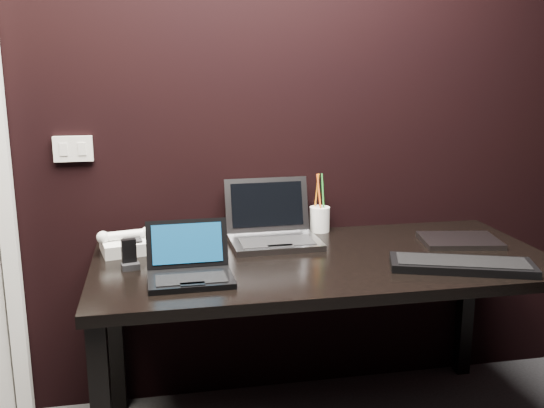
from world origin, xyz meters
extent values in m
plane|color=black|center=(0.00, 1.80, 1.30)|extent=(4.00, 0.00, 4.00)
cube|color=white|center=(-0.89, 1.77, 1.02)|extent=(0.06, 0.05, 2.11)
cube|color=silver|center=(-0.62, 1.79, 1.12)|extent=(0.15, 0.02, 0.10)
cube|color=silver|center=(-0.66, 1.78, 1.12)|extent=(0.03, 0.01, 0.05)
cube|color=silver|center=(-0.58, 1.78, 1.12)|extent=(0.03, 0.01, 0.05)
cube|color=black|center=(0.30, 1.40, 0.72)|extent=(1.70, 0.80, 0.04)
cube|color=black|center=(-0.50, 1.75, 0.35)|extent=(0.06, 0.06, 0.70)
cube|color=black|center=(1.10, 1.75, 0.35)|extent=(0.06, 0.06, 0.70)
cube|color=black|center=(-0.21, 1.22, 0.75)|extent=(0.28, 0.20, 0.02)
cube|color=black|center=(-0.21, 1.20, 0.76)|extent=(0.23, 0.11, 0.00)
cube|color=black|center=(-0.20, 1.15, 0.76)|extent=(0.08, 0.03, 0.00)
cube|color=black|center=(-0.21, 1.34, 0.84)|extent=(0.28, 0.06, 0.16)
cube|color=#0A3051|center=(-0.21, 1.34, 0.84)|extent=(0.24, 0.05, 0.13)
cube|color=gray|center=(0.15, 1.58, 0.75)|extent=(0.36, 0.26, 0.02)
cube|color=black|center=(0.15, 1.55, 0.77)|extent=(0.29, 0.15, 0.00)
cube|color=#98989D|center=(0.15, 1.48, 0.77)|extent=(0.10, 0.04, 0.00)
cube|color=gray|center=(0.15, 1.73, 0.87)|extent=(0.35, 0.08, 0.22)
cube|color=black|center=(0.15, 1.73, 0.87)|extent=(0.30, 0.06, 0.18)
cube|color=black|center=(0.74, 1.17, 0.75)|extent=(0.52, 0.32, 0.03)
cube|color=black|center=(0.74, 1.17, 0.77)|extent=(0.47, 0.27, 0.00)
cube|color=gray|center=(0.89, 1.47, 0.75)|extent=(0.34, 0.27, 0.02)
cube|color=white|center=(-0.43, 1.60, 0.77)|extent=(0.20, 0.19, 0.07)
cylinder|color=white|center=(-0.43, 1.59, 0.81)|extent=(0.17, 0.07, 0.04)
sphere|color=silver|center=(-0.51, 1.57, 0.81)|extent=(0.06, 0.06, 0.05)
sphere|color=white|center=(-0.35, 1.60, 0.81)|extent=(0.06, 0.06, 0.05)
cube|color=black|center=(-0.40, 1.56, 0.80)|extent=(0.08, 0.06, 0.01)
cube|color=black|center=(-0.41, 1.41, 0.79)|extent=(0.05, 0.03, 0.11)
cube|color=black|center=(-0.41, 1.39, 0.75)|extent=(0.07, 0.06, 0.02)
cylinder|color=white|center=(0.38, 1.75, 0.79)|extent=(0.09, 0.09, 0.11)
cylinder|color=orange|center=(0.37, 1.76, 0.91)|extent=(0.02, 0.03, 0.16)
cylinder|color=#23822C|center=(0.39, 1.74, 0.91)|extent=(0.02, 0.03, 0.16)
cylinder|color=black|center=(0.39, 1.76, 0.91)|extent=(0.01, 0.02, 0.16)
cylinder|color=#DF5215|center=(0.37, 1.74, 0.91)|extent=(0.02, 0.04, 0.16)
camera|label=1|loc=(-0.31, -0.69, 1.44)|focal=40.00mm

